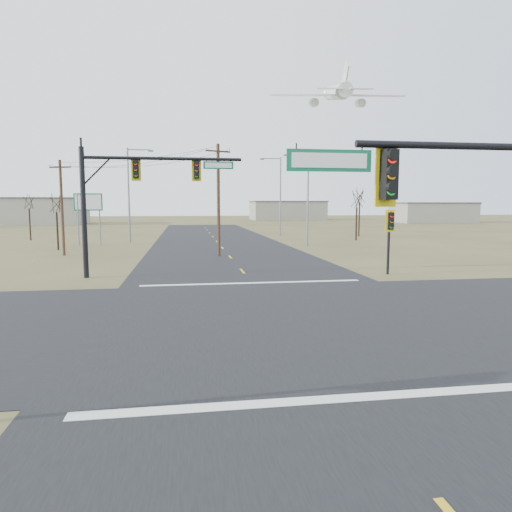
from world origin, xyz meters
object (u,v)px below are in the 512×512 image
Objects in this scene: bare_tree_c at (357,199)px; pedestal_signal_ne at (390,226)px; utility_pole_far at (62,206)px; streetlight_b at (279,192)px; utility_pole_near at (218,198)px; mast_arm_far at (134,185)px; streetlight_c at (131,190)px; bare_tree_a at (56,203)px; bare_tree_b at (29,201)px; streetlight_a at (306,194)px; bare_tree_d at (360,195)px; highway_sign at (88,208)px.

pedestal_signal_ne is at bearing -106.98° from bare_tree_c.
streetlight_b reaches higher than utility_pole_far.
mast_arm_far is at bearing -119.05° from utility_pole_near.
bare_tree_a is at bearing -132.03° from streetlight_c.
streetlight_b is 31.31m from bare_tree_b.
streetlight_b is at bearing 6.33° from bare_tree_b.
streetlight_a is at bearing 48.16° from mast_arm_far.
pedestal_signal_ne is 26.59m from utility_pole_far.
mast_arm_far is at bearing -130.13° from bare_tree_d.
streetlight_b is at bearing 102.49° from pedestal_signal_ne.
bare_tree_d is at bearing 15.65° from highway_sign.
streetlight_a reaches higher than pedestal_signal_ne.
streetlight_b reaches higher than highway_sign.
utility_pole_near is 29.32m from bare_tree_b.
streetlight_c is at bearing 119.77° from utility_pole_near.
bare_tree_a is (-5.92, -7.86, -1.51)m from streetlight_c.
mast_arm_far is 40.34m from bare_tree_d.
utility_pole_near is 12.41m from streetlight_a.
utility_pole_near is at bearing -140.72° from bare_tree_c.
mast_arm_far is 0.88× the size of streetlight_c.
bare_tree_d is (29.07, 5.41, -0.37)m from streetlight_c.
highway_sign is 0.79× the size of bare_tree_d.
highway_sign is (-12.75, 12.28, -0.88)m from utility_pole_near.
streetlight_c is at bearing 149.42° from streetlight_a.
bare_tree_a is at bearing 154.76° from pedestal_signal_ne.
bare_tree_c is at bearing 29.95° from streetlight_a.
bare_tree_c reaches higher than bare_tree_a.
bare_tree_d reaches higher than pedestal_signal_ne.
bare_tree_b is at bearing 137.73° from highway_sign.
bare_tree_d is (10.81, 12.73, 0.21)m from streetlight_a.
utility_pole_far is 5.25m from bare_tree_a.
bare_tree_a is (-24.18, -0.53, -0.93)m from streetlight_a.
pedestal_signal_ne is at bearing -32.35° from utility_pole_far.
highway_sign is (-7.10, 22.46, -1.53)m from mast_arm_far.
streetlight_c is 13.46m from bare_tree_b.
bare_tree_d reaches higher than bare_tree_a.
utility_pole_near reaches higher than pedestal_signal_ne.
bare_tree_b is at bearing 146.88° from pedestal_signal_ne.
bare_tree_c is at bearing 86.16° from pedestal_signal_ne.
bare_tree_b is (-8.25, 17.85, 0.49)m from utility_pole_far.
bare_tree_c is at bearing -63.28° from streetlight_b.
highway_sign is 11.64m from bare_tree_b.
highway_sign is at bearing -43.70° from bare_tree_b.
bare_tree_c is at bearing 21.32° from utility_pole_far.
bare_tree_c is at bearing -7.08° from streetlight_c.
bare_tree_a is at bearing 115.25° from mast_arm_far.
pedestal_signal_ne is 0.43× the size of utility_pole_near.
streetlight_b is at bearing 67.28° from utility_pole_near.
streetlight_b is (9.95, 23.75, 1.21)m from utility_pole_near.
streetlight_c is at bearing 53.00° from bare_tree_a.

